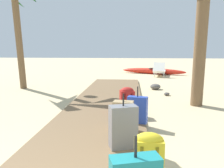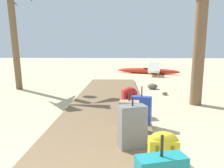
# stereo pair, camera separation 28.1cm
# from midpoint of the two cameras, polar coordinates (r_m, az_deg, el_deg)

# --- Properties ---
(ground_plane) EXTENTS (60.00, 60.00, 0.00)m
(ground_plane) POSITION_cam_midpoint_polar(r_m,az_deg,el_deg) (5.20, -3.68, -8.52)
(ground_plane) COLOR #D1BA8C
(boardwalk) EXTENTS (1.93, 9.74, 0.08)m
(boardwalk) POSITION_cam_midpoint_polar(r_m,az_deg,el_deg) (6.12, -2.72, -5.43)
(boardwalk) COLOR brown
(boardwalk) RESTS_ON ground
(suitcase_grey) EXTENTS (0.45, 0.34, 0.77)m
(suitcase_grey) POSITION_cam_midpoint_polar(r_m,az_deg,el_deg) (3.50, 2.69, -10.42)
(suitcase_grey) COLOR slate
(suitcase_grey) RESTS_ON boardwalk
(suitcase_blue) EXTENTS (0.42, 0.27, 0.73)m
(suitcase_blue) POSITION_cam_midpoint_polar(r_m,az_deg,el_deg) (4.66, 5.57, -6.22)
(suitcase_blue) COLOR #2847B7
(suitcase_blue) RESTS_ON boardwalk
(backpack_yellow) EXTENTS (0.34, 0.22, 0.52)m
(backpack_yellow) POSITION_cam_midpoint_polar(r_m,az_deg,el_deg) (2.84, 9.61, -16.30)
(backpack_yellow) COLOR gold
(backpack_yellow) RESTS_ON boardwalk
(backpack_red) EXTENTS (0.36, 0.32, 0.58)m
(backpack_red) POSITION_cam_midpoint_polar(r_m,az_deg,el_deg) (5.36, 2.78, -3.68)
(backpack_red) COLOR red
(backpack_red) RESTS_ON boardwalk
(suitcase_tan) EXTENTS (0.38, 0.26, 0.67)m
(suitcase_tan) POSITION_cam_midpoint_polar(r_m,az_deg,el_deg) (4.20, 2.28, -7.82)
(suitcase_tan) COLOR tan
(suitcase_tan) RESTS_ON boardwalk
(palm_tree_far_left) EXTENTS (2.05, 2.21, 4.15)m
(palm_tree_far_left) POSITION_cam_midpoint_polar(r_m,az_deg,el_deg) (9.46, -24.78, 18.26)
(palm_tree_far_left) COLOR brown
(palm_tree_far_left) RESTS_ON ground
(lounge_chair) EXTENTS (0.88, 1.64, 0.78)m
(lounge_chair) POSITION_cam_midpoint_polar(r_m,az_deg,el_deg) (13.00, 9.74, 3.39)
(lounge_chair) COLOR white
(lounge_chair) RESTS_ON ground
(kayak) EXTENTS (3.79, 1.84, 0.35)m
(kayak) POSITION_cam_midpoint_polar(r_m,az_deg,el_deg) (14.11, 8.13, 3.23)
(kayak) COLOR red
(kayak) RESTS_ON ground
(rock_right_far) EXTENTS (0.26, 0.26, 0.10)m
(rock_right_far) POSITION_cam_midpoint_polar(r_m,az_deg,el_deg) (7.85, 11.89, -2.31)
(rock_right_far) COLOR #5B5651
(rock_right_far) RESTS_ON ground
(rock_right_mid) EXTENTS (0.54, 0.55, 0.21)m
(rock_right_mid) POSITION_cam_midpoint_polar(r_m,az_deg,el_deg) (8.90, 9.06, -0.57)
(rock_right_mid) COLOR #5B5651
(rock_right_mid) RESTS_ON ground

